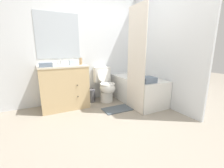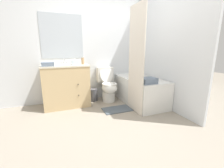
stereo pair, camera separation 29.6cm
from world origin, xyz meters
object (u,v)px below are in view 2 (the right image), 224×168
Objects in this scene: sink_faucet at (64,62)px; tissue_box at (75,62)px; hand_towel_folded at (48,64)px; bath_mat at (117,109)px; toilet at (108,85)px; wastebasket at (93,95)px; vanity_cabinet at (66,85)px; bathtub at (140,90)px; soap_dispenser at (83,61)px; bath_towel_folded at (148,81)px.

tissue_box is (0.21, -0.23, 0.01)m from sink_faucet.
sink_faucet is 0.63× the size of hand_towel_folded.
hand_towel_folded is 1.61m from bath_mat.
toilet is 0.43m from wastebasket.
vanity_cabinet reaches higher than wastebasket.
bathtub is 1.43m from soap_dispenser.
bathtub is at bearing -16.88° from soap_dispenser.
tissue_box is 0.61× the size of hand_towel_folded.
toilet reaches higher than bath_towel_folded.
soap_dispenser is 0.60× the size of bath_towel_folded.
bath_towel_folded is at bearing -23.13° from hand_towel_folded.
bath_towel_folded is at bearing -32.54° from vanity_cabinet.
bathtub is at bearing -27.20° from wastebasket.
hand_towel_folded reaches higher than bathtub.
bathtub is 2.41× the size of bath_mat.
bath_towel_folded is (1.44, -1.12, -0.30)m from sink_faucet.
wastebasket is 1.70× the size of soap_dispenser.
soap_dispenser is at bearing -33.74° from sink_faucet.
sink_faucet is 0.49× the size of wastebasket.
bath_mat is at bearing -40.48° from tissue_box.
sink_faucet is 0.31m from tissue_box.
bath_towel_folded is at bearing -35.91° from tissue_box.
tissue_box reaches higher than toilet.
bath_towel_folded is (-0.14, -0.51, 0.34)m from bathtub.
vanity_cabinet is at bearing -90.00° from sink_faucet.
bathtub reaches higher than wastebasket.
soap_dispenser reaches higher than bath_mat.
bath_towel_folded is (0.83, -1.01, 0.48)m from wastebasket.
wastebasket is 2.08× the size of tissue_box.
hand_towel_folded is 1.93m from bath_towel_folded.
vanity_cabinet is at bearing 27.57° from hand_towel_folded.
toilet is 0.71m from bath_mat.
bath_towel_folded is at bearing -39.30° from soap_dispenser.
soap_dispenser reaches higher than vanity_cabinet.
hand_towel_folded is (-0.32, -0.37, 0.00)m from sink_faucet.
bath_mat is at bearing -66.35° from wastebasket.
tissue_box is (0.21, -0.03, 0.49)m from vanity_cabinet.
bathtub is (1.58, -0.41, -0.17)m from vanity_cabinet.
vanity_cabinet is at bearing -171.23° from wastebasket.
toilet is 1.05m from bath_towel_folded.
tissue_box is at bearing -48.02° from sink_faucet.
bath_towel_folded is at bearing -105.36° from bathtub.
sink_faucet reaches higher than toilet.
toilet is 2.90× the size of wastebasket.
soap_dispenser is at bearing -6.42° from vanity_cabinet.
soap_dispenser is (0.37, -0.25, 0.04)m from sink_faucet.
bath_towel_folded is 0.50× the size of bath_mat.
toilet is at bearing 6.07° from hand_towel_folded.
bath_mat is at bearing -91.48° from toilet.
sink_faucet is 0.44m from soap_dispenser.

